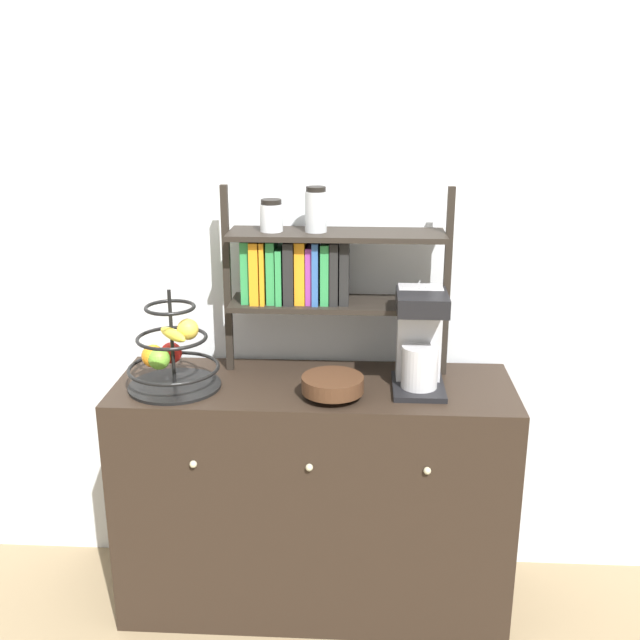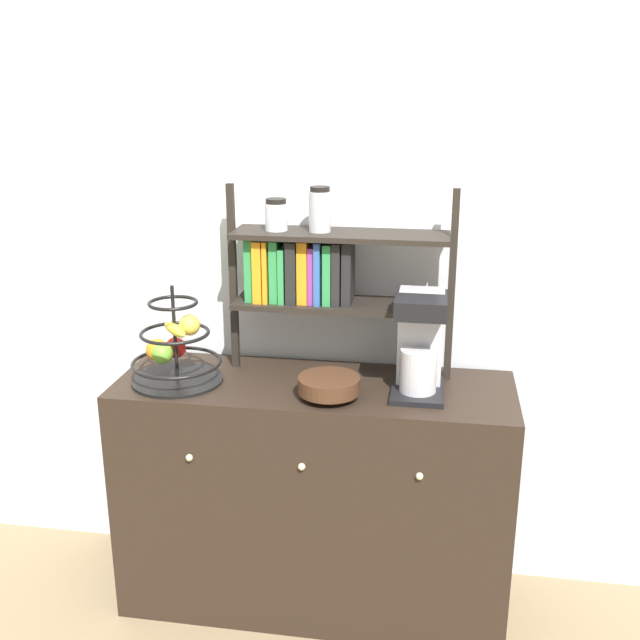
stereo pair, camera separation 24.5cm
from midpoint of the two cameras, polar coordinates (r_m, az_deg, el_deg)
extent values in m
plane|color=#847051|center=(2.78, 1.46, -23.13)|extent=(12.00, 12.00, 0.00)
cube|color=silver|center=(2.66, 3.17, 6.40)|extent=(7.00, 0.05, 2.60)
cube|color=black|center=(2.72, 2.21, -13.21)|extent=(1.34, 0.46, 0.85)
sphere|color=#B2AD8C|center=(2.47, -7.12, -10.44)|extent=(0.02, 0.02, 0.02)
sphere|color=#B2AD8C|center=(2.40, 1.56, -11.19)|extent=(0.02, 0.02, 0.02)
sphere|color=#B2AD8C|center=(2.38, 10.58, -11.70)|extent=(0.02, 0.02, 0.02)
cube|color=black|center=(2.49, 10.26, -5.37)|extent=(0.17, 0.23, 0.02)
cube|color=#B7B7BC|center=(2.49, 10.46, -1.26)|extent=(0.14, 0.09, 0.32)
cylinder|color=#B7B7BC|center=(2.44, 10.37, -3.85)|extent=(0.12, 0.12, 0.14)
cube|color=black|center=(2.38, 10.65, 1.07)|extent=(0.16, 0.19, 0.06)
cylinder|color=black|center=(2.57, -8.14, -4.60)|extent=(0.31, 0.31, 0.01)
cylinder|color=black|center=(2.51, -8.30, -1.04)|extent=(0.01, 0.01, 0.33)
torus|color=black|center=(2.55, -8.20, -3.27)|extent=(0.30, 0.30, 0.01)
torus|color=black|center=(2.51, -8.30, -1.04)|extent=(0.23, 0.23, 0.01)
torus|color=black|center=(2.48, -8.41, 1.25)|extent=(0.17, 0.17, 0.01)
sphere|color=red|center=(2.58, -8.31, -2.15)|extent=(0.07, 0.07, 0.07)
sphere|color=#6BAD33|center=(2.54, -9.26, -2.55)|extent=(0.07, 0.07, 0.07)
sphere|color=orange|center=(2.56, -9.66, -2.32)|extent=(0.08, 0.08, 0.08)
ellipsoid|color=yellow|center=(2.48, -8.26, -0.77)|extent=(0.13, 0.13, 0.04)
sphere|color=gold|center=(2.47, -7.15, -0.43)|extent=(0.07, 0.07, 0.07)
cylinder|color=#422819|center=(2.42, 3.60, -5.78)|extent=(0.11, 0.11, 0.02)
cylinder|color=#422819|center=(2.40, 3.61, -4.99)|extent=(0.20, 0.20, 0.05)
cube|color=black|center=(2.59, -3.96, 3.18)|extent=(0.02, 0.02, 0.65)
cube|color=black|center=(2.53, 12.74, 2.43)|extent=(0.02, 0.02, 0.65)
cube|color=black|center=(2.55, 4.25, 1.15)|extent=(0.72, 0.20, 0.02)
cube|color=black|center=(2.50, 4.38, 6.45)|extent=(0.72, 0.20, 0.02)
cube|color=#2D8C47|center=(2.57, -2.46, 3.93)|extent=(0.03, 0.12, 0.21)
cube|color=orange|center=(2.56, -1.77, 3.90)|extent=(0.03, 0.15, 0.21)
cube|color=orange|center=(2.56, -1.17, 3.88)|extent=(0.02, 0.15, 0.21)
cube|color=#2D8C47|center=(2.55, -0.57, 3.86)|extent=(0.03, 0.13, 0.21)
cube|color=#2D8C47|center=(2.55, 0.04, 3.56)|extent=(0.02, 0.15, 0.19)
cube|color=black|center=(2.54, 0.77, 3.81)|extent=(0.03, 0.15, 0.21)
cube|color=orange|center=(2.54, 1.60, 3.77)|extent=(0.03, 0.13, 0.21)
cube|color=#8C338C|center=(2.54, 2.30, 3.54)|extent=(0.02, 0.13, 0.19)
cube|color=#2D599E|center=(2.53, 2.85, 3.72)|extent=(0.02, 0.15, 0.21)
cube|color=#2D8C47|center=(2.53, 3.47, 3.62)|extent=(0.03, 0.13, 0.21)
cube|color=black|center=(2.52, 4.17, 3.67)|extent=(0.03, 0.14, 0.21)
cube|color=black|center=(2.52, 4.94, 3.63)|extent=(0.03, 0.13, 0.21)
cylinder|color=silver|center=(2.51, -0.56, 7.83)|extent=(0.08, 0.08, 0.09)
cylinder|color=black|center=(2.51, -0.56, 9.03)|extent=(0.07, 0.07, 0.02)
cylinder|color=#ADB2B7|center=(2.49, 2.75, 8.22)|extent=(0.07, 0.07, 0.13)
cylinder|color=black|center=(2.48, 2.77, 9.92)|extent=(0.07, 0.07, 0.02)
camera|label=1|loc=(0.12, -87.14, 0.91)|focal=42.00mm
camera|label=2|loc=(0.12, 92.86, -0.91)|focal=42.00mm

